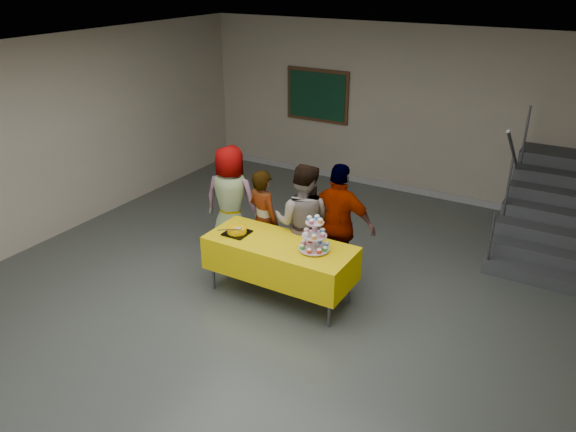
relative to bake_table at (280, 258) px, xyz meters
name	(u,v)px	position (x,y,z in m)	size (l,w,h in m)	color
room_shell	(249,153)	(0.05, -0.70, 1.57)	(10.00, 10.04, 3.02)	#4C514C
bake_table	(280,258)	(0.00, 0.00, 0.00)	(1.88, 0.78, 0.77)	#595960
cupcake_stand	(314,238)	(0.47, 0.03, 0.39)	(0.38, 0.38, 0.44)	silver
bear_cake	(237,229)	(-0.60, -0.06, 0.27)	(0.32, 0.36, 0.12)	black
schoolchild_a	(231,201)	(-1.25, 0.71, 0.25)	(0.79, 0.51, 1.62)	#5B5C65
schoolchild_b	(263,220)	(-0.58, 0.52, 0.17)	(0.53, 0.35, 1.45)	slate
schoolchild_c	(303,223)	(0.02, 0.56, 0.26)	(0.79, 0.62, 1.62)	slate
schoolchild_d	(339,225)	(0.47, 0.70, 0.27)	(0.97, 0.40, 1.66)	slate
staircase	(552,212)	(2.75, 3.41, -0.07)	(1.30, 2.40, 2.04)	#424447
noticeboard	(317,96)	(-1.71, 4.25, 1.04)	(1.30, 0.05, 1.00)	#472B16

